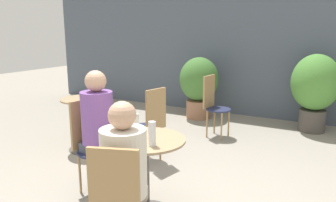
{
  "coord_description": "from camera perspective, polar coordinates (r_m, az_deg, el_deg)",
  "views": [
    {
      "loc": [
        1.26,
        -2.15,
        1.62
      ],
      "look_at": [
        -0.17,
        0.48,
        0.97
      ],
      "focal_mm": 35.0,
      "sensor_mm": 36.0,
      "label": 1
    }
  ],
  "objects": [
    {
      "name": "storefront_wall",
      "position": [
        6.25,
        17.25,
        10.68
      ],
      "size": [
        10.0,
        0.06,
        3.0
      ],
      "color": "#4C5666",
      "rests_on": "ground_plane"
    },
    {
      "name": "potted_plant_0",
      "position": [
        6.07,
        5.41,
        3.06
      ],
      "size": [
        0.72,
        0.72,
        1.13
      ],
      "color": "#93664C",
      "rests_on": "ground_plane"
    },
    {
      "name": "cafe_table_far",
      "position": [
        4.59,
        -14.23,
        -2.63
      ],
      "size": [
        0.62,
        0.62,
        0.72
      ],
      "color": "#514C47",
      "rests_on": "ground_plane"
    },
    {
      "name": "bistro_chair_2",
      "position": [
        3.98,
        -2.89,
        -3.26
      ],
      "size": [
        0.4,
        0.39,
        0.94
      ],
      "rotation": [
        0.0,
        0.0,
        4.48
      ],
      "color": "#232847",
      "rests_on": "ground_plane"
    },
    {
      "name": "bistro_chair_0",
      "position": [
        3.4,
        -13.45,
        -6.35
      ],
      "size": [
        0.4,
        0.38,
        0.94
      ],
      "rotation": [
        0.0,
        0.0,
        1.39
      ],
      "color": "#232847",
      "rests_on": "ground_plane"
    },
    {
      "name": "seated_person_0",
      "position": [
        3.23,
        -12.04,
        -3.69
      ],
      "size": [
        0.34,
        0.31,
        1.25
      ],
      "rotation": [
        0.0,
        0.0,
        1.39
      ],
      "color": "#42475B",
      "rests_on": "ground_plane"
    },
    {
      "name": "bistro_chair_3",
      "position": [
        5.04,
        7.85,
        -0.0
      ],
      "size": [
        0.39,
        0.38,
        0.94
      ],
      "rotation": [
        0.0,
        0.0,
        1.45
      ],
      "color": "#232847",
      "rests_on": "ground_plane"
    },
    {
      "name": "beer_glass_1",
      "position": [
        2.6,
        -2.78,
        -5.71
      ],
      "size": [
        0.06,
        0.06,
        0.2
      ],
      "color": "silver",
      "rests_on": "cafe_table_near"
    },
    {
      "name": "bistro_chair_1",
      "position": [
        2.19,
        -8.62,
        -17.03
      ],
      "size": [
        0.4,
        0.42,
        0.94
      ],
      "rotation": [
        0.0,
        0.0,
        -2.8
      ],
      "color": "#232847",
      "rests_on": "ground_plane"
    },
    {
      "name": "potted_plant_1",
      "position": [
        5.71,
        24.25,
        2.32
      ],
      "size": [
        0.75,
        0.75,
        1.25
      ],
      "color": "#47423D",
      "rests_on": "ground_plane"
    },
    {
      "name": "cafe_table_near",
      "position": [
        2.88,
        -3.88,
        -10.77
      ],
      "size": [
        0.69,
        0.69,
        0.72
      ],
      "color": "#514C47",
      "rests_on": "ground_plane"
    },
    {
      "name": "seated_person_1",
      "position": [
        2.25,
        -7.59,
        -11.87
      ],
      "size": [
        0.34,
        0.36,
        1.18
      ],
      "rotation": [
        0.0,
        0.0,
        3.48
      ],
      "color": "gray",
      "rests_on": "ground_plane"
    },
    {
      "name": "beer_glass_0",
      "position": [
        2.93,
        -5.65,
        -3.91
      ],
      "size": [
        0.06,
        0.06,
        0.18
      ],
      "color": "silver",
      "rests_on": "cafe_table_near"
    }
  ]
}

